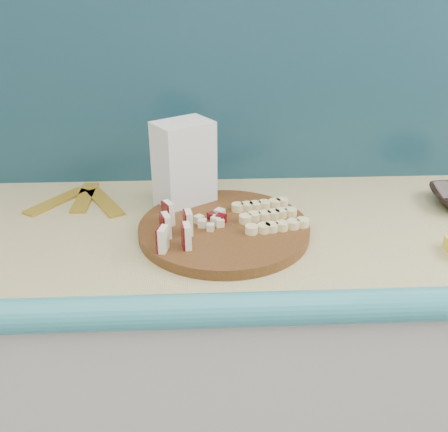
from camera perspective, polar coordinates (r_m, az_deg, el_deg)
kitchen_counter at (r=1.39m, az=-9.65°, el=-18.20°), size 2.20×0.63×0.91m
backsplash at (r=1.31m, az=-10.70°, el=14.34°), size 2.20×0.02×0.50m
cutting_board at (r=1.08m, az=0.00°, el=-1.50°), size 0.44×0.44×0.02m
apple_wedges at (r=1.01m, az=-5.74°, el=-1.27°), size 0.07×0.15×0.05m
apple_chunks at (r=1.06m, az=-1.15°, el=-0.69°), size 0.06×0.06×0.02m
banana_slices at (r=1.10m, az=5.07°, el=0.12°), size 0.16×0.16×0.02m
flour_bag at (r=1.15m, az=-4.58°, el=5.61°), size 0.15×0.14×0.21m
banana_peel at (r=1.28m, az=-15.93°, el=1.73°), size 0.24×0.20×0.01m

